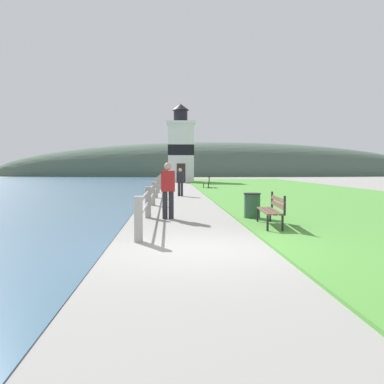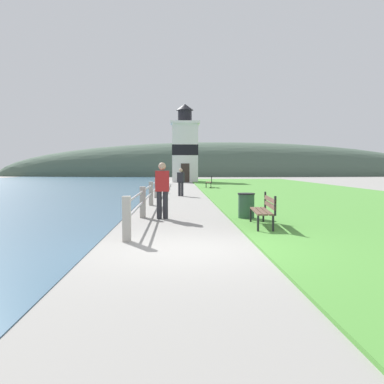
% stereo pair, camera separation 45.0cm
% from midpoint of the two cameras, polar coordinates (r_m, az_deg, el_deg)
% --- Properties ---
extents(ground_plane, '(160.00, 160.00, 0.00)m').
position_cam_midpoint_polar(ground_plane, '(8.63, 0.96, -7.73)').
color(ground_plane, gray).
extents(grass_verge, '(12.00, 56.90, 0.06)m').
position_cam_midpoint_polar(grass_verge, '(28.58, 13.99, 0.02)').
color(grass_verge, '#4C8E38').
rests_on(grass_verge, ground_plane).
extents(seawall_railing, '(0.18, 31.42, 1.02)m').
position_cam_midpoint_polar(seawall_railing, '(25.12, -4.05, 0.94)').
color(seawall_railing, '#A8A399').
rests_on(seawall_railing, ground_plane).
extents(park_bench_near, '(0.61, 1.94, 0.94)m').
position_cam_midpoint_polar(park_bench_near, '(11.73, 10.72, -2.17)').
color(park_bench_near, brown).
rests_on(park_bench_near, ground_plane).
extents(park_bench_midway, '(0.60, 1.80, 0.94)m').
position_cam_midpoint_polar(park_bench_midway, '(32.93, 2.77, 1.44)').
color(park_bench_midway, brown).
rests_on(park_bench_midway, ground_plane).
extents(lighthouse, '(3.15, 3.15, 8.44)m').
position_cam_midpoint_polar(lighthouse, '(46.63, -0.68, 5.86)').
color(lighthouse, white).
rests_on(lighthouse, ground_plane).
extents(person_strolling, '(0.43, 0.35, 1.57)m').
position_cam_midpoint_polar(person_strolling, '(24.16, -0.97, 1.46)').
color(person_strolling, '#28282D').
rests_on(person_strolling, ground_plane).
extents(person_by_railing, '(0.44, 0.24, 1.80)m').
position_cam_midpoint_polar(person_by_railing, '(13.62, -3.04, 0.48)').
color(person_by_railing, '#28282D').
rests_on(person_by_railing, ground_plane).
extents(trash_bin, '(0.54, 0.54, 0.84)m').
position_cam_midpoint_polar(trash_bin, '(13.52, 8.20, -1.91)').
color(trash_bin, '#2D5138').
rests_on(trash_bin, ground_plane).
extents(distant_hillside, '(80.00, 16.00, 12.00)m').
position_cam_midpoint_polar(distant_hillside, '(76.88, 4.30, 2.15)').
color(distant_hillside, '#475B4C').
rests_on(distant_hillside, ground_plane).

